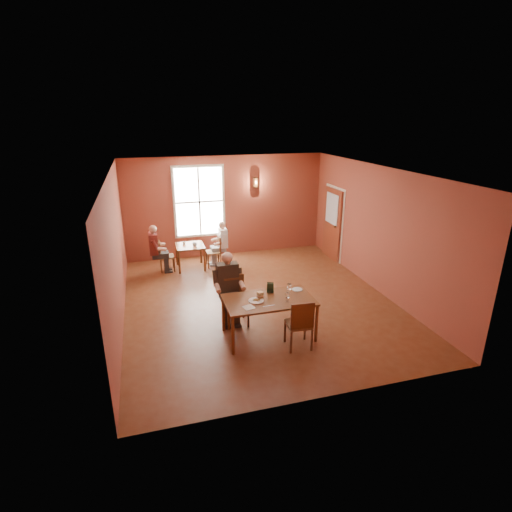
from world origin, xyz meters
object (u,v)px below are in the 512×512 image
object	(u,v)px
chair_diner_main	(236,301)
chair_diner_white	(213,251)
main_table	(269,318)
diner_maroon	(165,248)
diner_main	(236,293)
chair_diner_maroon	(167,256)
chair_empty	(299,323)
second_table	(191,257)
diner_white	(214,245)

from	to	relation	value
chair_diner_main	chair_diner_white	world-z (taller)	chair_diner_main
main_table	diner_maroon	world-z (taller)	diner_maroon
diner_main	chair_diner_white	distance (m)	3.50
chair_diner_maroon	chair_empty	bearing A→B (deg)	24.17
second_table	diner_white	distance (m)	0.73
diner_main	chair_empty	bearing A→B (deg)	129.22
diner_main	chair_diner_main	bearing A→B (deg)	-90.00
chair_empty	chair_diner_white	distance (m)	4.67
main_table	diner_white	size ratio (longest dim) A/B	1.39
diner_main	second_table	distance (m)	3.54
diner_white	diner_maroon	xyz separation A→B (m)	(-1.36, 0.00, 0.04)
main_table	chair_diner_white	world-z (taller)	chair_diner_white
main_table	diner_maroon	size ratio (longest dim) A/B	1.31
diner_maroon	chair_empty	bearing A→B (deg)	24.48
diner_white	chair_diner_white	bearing A→B (deg)	90.00
chair_empty	chair_diner_maroon	size ratio (longest dim) A/B	1.15
second_table	diner_white	size ratio (longest dim) A/B	0.63
main_table	chair_diner_white	xyz separation A→B (m)	(-0.35, 4.11, 0.04)
main_table	diner_maroon	bearing A→B (deg)	112.27
diner_main	chair_diner_white	size ratio (longest dim) A/B	1.65
diner_main	diner_white	distance (m)	3.49
chair_diner_main	chair_diner_maroon	distance (m)	3.64
chair_empty	chair_diner_maroon	bearing A→B (deg)	117.88
diner_main	chair_diner_white	bearing A→B (deg)	-92.45
chair_diner_white	chair_diner_maroon	world-z (taller)	chair_diner_white
diner_white	second_table	bearing A→B (deg)	90.00
chair_diner_main	diner_main	bearing A→B (deg)	90.00
chair_diner_white	main_table	bearing A→B (deg)	-175.11
main_table	diner_white	world-z (taller)	diner_white
main_table	chair_diner_white	bearing A→B (deg)	94.89
chair_diner_main	diner_white	bearing A→B (deg)	-92.97
chair_diner_main	second_table	distance (m)	3.50
second_table	diner_maroon	xyz separation A→B (m)	(-0.68, 0.00, 0.31)
main_table	second_table	size ratio (longest dim) A/B	2.21
chair_diner_maroon	main_table	bearing A→B (deg)	21.91
chair_empty	chair_diner_white	world-z (taller)	chair_empty
second_table	chair_diner_maroon	xyz separation A→B (m)	(-0.65, 0.00, 0.09)
diner_main	diner_white	bearing A→B (deg)	-92.94
chair_diner_main	diner_maroon	xyz separation A→B (m)	(-1.18, 3.46, 0.14)
chair_diner_main	second_table	world-z (taller)	chair_diner_main
diner_white	chair_diner_maroon	world-z (taller)	diner_white
diner_maroon	diner_main	bearing A→B (deg)	18.72
diner_main	diner_white	xyz separation A→B (m)	(0.18, 3.49, -0.11)
main_table	chair_diner_main	world-z (taller)	chair_diner_main
diner_maroon	chair_diner_maroon	bearing A→B (deg)	90.00
main_table	chair_empty	size ratio (longest dim) A/B	1.72
diner_main	chair_diner_white	xyz separation A→B (m)	(0.15, 3.49, -0.28)
main_table	second_table	world-z (taller)	main_table
second_table	chair_diner_main	bearing A→B (deg)	-81.75
second_table	diner_white	xyz separation A→B (m)	(0.68, 0.00, 0.27)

